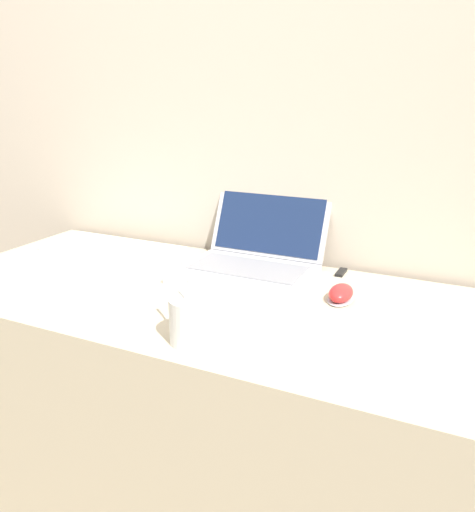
# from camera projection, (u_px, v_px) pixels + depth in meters

# --- Properties ---
(wall_back) EXTENTS (7.00, 0.04, 2.50)m
(wall_back) POSITION_uv_depth(u_px,v_px,m) (264.00, 80.00, 1.39)
(wall_back) COLOR beige
(wall_back) RESTS_ON ground_plane
(desk) EXTENTS (1.46, 0.64, 0.74)m
(desk) POSITION_uv_depth(u_px,v_px,m) (208.00, 420.00, 1.35)
(desk) COLOR beige
(desk) RESTS_ON ground_plane
(laptop) EXTENTS (0.35, 0.35, 0.20)m
(laptop) POSITION_uv_depth(u_px,v_px,m) (253.00, 257.00, 1.37)
(laptop) COLOR silver
(laptop) RESTS_ON desk
(drink_cup) EXTENTS (0.09, 0.09, 0.18)m
(drink_cup) POSITION_uv_depth(u_px,v_px,m) (192.00, 319.00, 0.97)
(drink_cup) COLOR white
(drink_cup) RESTS_ON desk
(computer_mouse) EXTENTS (0.06, 0.10, 0.04)m
(computer_mouse) POSITION_uv_depth(u_px,v_px,m) (341.00, 294.00, 1.18)
(computer_mouse) COLOR #B2B2B7
(computer_mouse) RESTS_ON desk
(external_keyboard) EXTENTS (0.43, 0.18, 0.02)m
(external_keyboard) POSITION_uv_depth(u_px,v_px,m) (112.00, 249.00, 1.55)
(external_keyboard) COLOR silver
(external_keyboard) RESTS_ON desk
(usb_stick) EXTENTS (0.02, 0.06, 0.01)m
(usb_stick) POSITION_uv_depth(u_px,v_px,m) (341.00, 272.00, 1.36)
(usb_stick) COLOR black
(usb_stick) RESTS_ON desk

